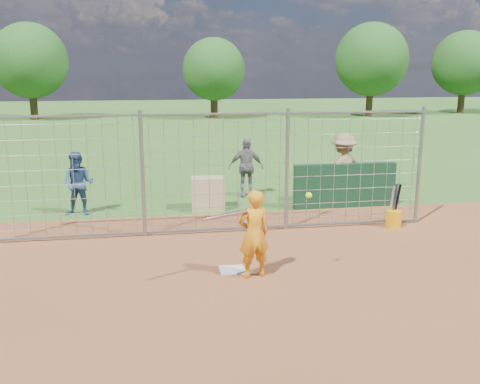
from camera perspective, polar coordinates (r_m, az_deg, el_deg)
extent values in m
plane|color=#2D591E|center=(9.49, -1.01, -7.93)|extent=(100.00, 100.00, 0.00)
plane|color=brown|center=(6.82, 2.84, -16.87)|extent=(18.00, 18.00, 0.00)
cube|color=silver|center=(9.31, -0.83, -8.31)|extent=(0.43, 0.43, 0.02)
cube|color=#11381E|center=(13.53, 11.09, 0.67)|extent=(2.60, 0.20, 1.10)
imported|color=orange|center=(8.80, 1.47, -4.51)|extent=(0.60, 0.46, 1.49)
imported|color=navy|center=(13.08, -16.84, 0.84)|extent=(0.82, 0.69, 1.51)
imported|color=slate|center=(14.38, 0.64, 2.64)|extent=(0.95, 0.45, 1.59)
imported|color=olive|center=(13.71, 10.92, 2.38)|extent=(1.34, 1.06, 1.82)
cube|color=tan|center=(13.12, -3.45, -0.16)|extent=(0.83, 0.59, 0.80)
cylinder|color=silver|center=(8.35, -1.58, -2.48)|extent=(0.79, 0.45, 0.06)
sphere|color=#CDFC1A|center=(8.64, 7.34, -0.36)|extent=(0.10, 0.10, 0.10)
cylinder|color=orange|center=(12.14, 16.08, -2.78)|extent=(0.34, 0.34, 0.38)
cylinder|color=silver|center=(12.07, 15.87, -1.09)|extent=(0.11, 0.29, 0.83)
cylinder|color=navy|center=(12.10, 16.17, -1.08)|extent=(0.07, 0.14, 0.85)
cylinder|color=black|center=(12.12, 16.38, -1.06)|extent=(0.11, 0.22, 0.85)
cylinder|color=gray|center=(10.97, -10.36, 1.82)|extent=(0.08, 0.08, 2.60)
cylinder|color=gray|center=(11.32, 5.01, 2.33)|extent=(0.08, 0.08, 2.60)
cylinder|color=gray|center=(12.40, 18.58, 2.64)|extent=(0.08, 0.08, 2.60)
cylinder|color=gray|center=(10.88, -2.62, 8.31)|extent=(9.00, 0.05, 0.05)
cylinder|color=gray|center=(11.34, -2.49, -3.96)|extent=(9.00, 0.05, 0.05)
cube|color=gray|center=(11.06, -2.55, 1.84)|extent=(9.00, 0.02, 2.50)
cylinder|color=#3F2B19|center=(38.61, -21.18, 9.07)|extent=(0.50, 0.50, 2.52)
sphere|color=#26561E|center=(38.55, -21.50, 12.91)|extent=(4.90, 4.90, 4.90)
cylinder|color=#3F2B19|center=(37.09, -2.78, 9.52)|extent=(0.50, 0.50, 2.16)
sphere|color=#26561E|center=(37.01, -2.82, 12.95)|extent=(4.20, 4.20, 4.20)
cylinder|color=#3F2B19|center=(39.41, 13.64, 9.70)|extent=(0.50, 0.50, 2.59)
sphere|color=#26561E|center=(39.36, 13.86, 13.57)|extent=(5.04, 5.04, 5.04)
cylinder|color=#3F2B19|center=(44.42, 22.55, 9.33)|extent=(0.50, 0.50, 2.45)
sphere|color=#26561E|center=(44.37, 22.84, 12.57)|extent=(4.76, 4.76, 4.76)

